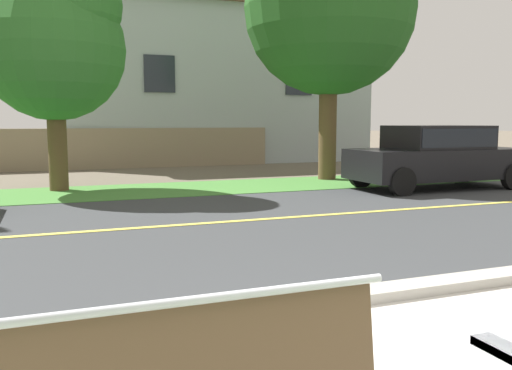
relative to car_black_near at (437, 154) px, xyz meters
The scene contains 9 objects.
ground_plane 7.19m from the car_black_near, behind, with size 140.00×140.00×0.00m, color #665B4C.
curb_edge 9.68m from the car_black_near, 137.24° to the right, with size 44.00×0.30×0.11m, color #ADA89E.
street_asphalt 7.53m from the car_black_near, 161.28° to the right, with size 52.00×8.00×0.01m, color #383A3D.
road_centre_line 7.53m from the car_black_near, 161.28° to the right, with size 48.00×0.14×0.01m, color #E0CC4C.
far_verge_grass 7.44m from the car_black_near, 163.47° to the left, with size 48.00×2.80×0.02m, color #478438.
car_black_near is the anchor object (origin of this frame).
shade_tree_left 9.37m from the car_black_near, 161.99° to the left, with size 3.30×3.30×5.44m.
garden_wall 11.51m from the car_black_near, 131.50° to the left, with size 13.00×0.36×1.40m, color gray.
house_across_street 12.31m from the car_black_near, 101.36° to the left, with size 13.06×6.91×6.61m.
Camera 1 is at (-1.72, -1.76, 1.65)m, focal length 37.74 mm.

